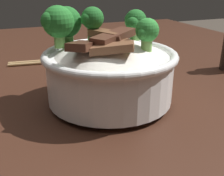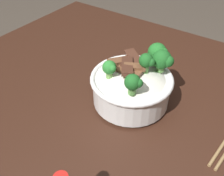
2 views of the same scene
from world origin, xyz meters
name	(u,v)px [view 1 (image 1 of 2)]	position (x,y,z in m)	size (l,w,h in m)	color
dining_table	(125,126)	(0.00, 0.00, 0.68)	(1.37, 1.07, 0.79)	#381E14
rice_bowl	(108,65)	(-0.09, 0.07, 0.85)	(0.21, 0.21, 0.15)	white
chopsticks_pair	(58,61)	(0.16, 0.11, 0.79)	(0.05, 0.23, 0.01)	#9E7A4C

